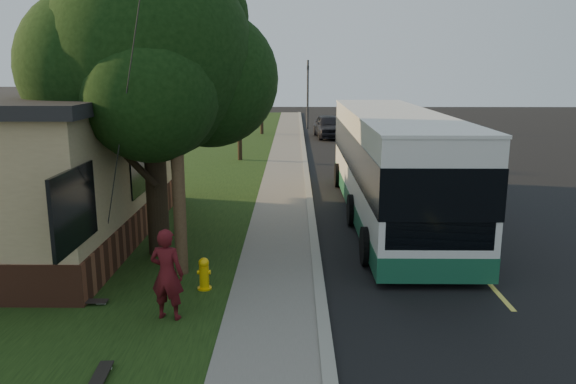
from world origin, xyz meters
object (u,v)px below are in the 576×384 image
object	(u,v)px
leafy_tree	(152,59)
skateboarder	(167,274)
utility_pole	(174,82)
fire_hydrant	(204,274)
skateboard_spare	(86,301)
distant_car	(329,126)
bare_tree_near	(239,121)
transit_bus	(391,162)
traffic_signal	(308,90)
skateboard_main	(100,376)
bare_tree_far	(262,108)

from	to	relation	value
leafy_tree	skateboarder	xyz separation A→B (m)	(1.10, -4.15, -4.17)
utility_pole	leafy_tree	bearing A→B (deg)	117.60
fire_hydrant	leafy_tree	bearing A→B (deg)	120.67
skateboard_spare	distant_car	bearing A→B (deg)	76.74
fire_hydrant	skateboard_spare	bearing A→B (deg)	-159.98
bare_tree_near	skateboard_spare	world-z (taller)	bare_tree_near
fire_hydrant	skateboard_spare	world-z (taller)	fire_hydrant
transit_bus	skateboard_spare	world-z (taller)	transit_bus
traffic_signal	bare_tree_near	bearing A→B (deg)	-104.04
distant_car	skateboard_main	bearing A→B (deg)	-104.53
bare_tree_near	fire_hydrant	bearing A→B (deg)	-87.14
bare_tree_near	distant_car	xyz separation A→B (m)	(5.42, 10.38, -1.33)
skateboarder	bare_tree_far	bearing A→B (deg)	-78.95
bare_tree_near	traffic_signal	size ratio (longest dim) A/B	0.78
skateboarder	distant_car	xyz separation A→B (m)	(5.00, 29.88, -0.18)
bare_tree_near	skateboard_main	bearing A→B (deg)	-90.48
transit_bus	distant_car	bearing A→B (deg)	91.93
fire_hydrant	traffic_signal	world-z (taller)	traffic_signal
leafy_tree	skateboard_main	size ratio (longest dim) A/B	8.37
bare_tree_near	transit_bus	xyz separation A→B (m)	(6.15, -11.42, -0.26)
bare_tree_far	transit_bus	bearing A→B (deg)	-76.42
leafy_tree	skateboard_spare	world-z (taller)	leafy_tree
bare_tree_far	skateboard_spare	bearing A→B (deg)	-93.66
bare_tree_far	transit_bus	world-z (taller)	bare_tree_far
bare_tree_near	skateboarder	world-z (taller)	bare_tree_near
fire_hydrant	transit_bus	bearing A→B (deg)	51.41
fire_hydrant	skateboarder	size ratio (longest dim) A/B	0.40
leafy_tree	distant_car	world-z (taller)	leafy_tree
traffic_signal	skateboard_spare	xyz separation A→B (m)	(-5.47, -34.86, -3.03)
traffic_signal	utility_pole	bearing A→B (deg)	-96.58
fire_hydrant	leafy_tree	size ratio (longest dim) A/B	0.09
bare_tree_far	leafy_tree	bearing A→B (deg)	-92.45
traffic_signal	bare_tree_far	bearing A→B (deg)	-131.19
transit_bus	distant_car	xyz separation A→B (m)	(-0.73, 21.79, -1.07)
fire_hydrant	traffic_signal	xyz separation A→B (m)	(3.10, 34.00, 2.73)
skateboard_main	fire_hydrant	bearing A→B (deg)	74.05
skateboard_spare	utility_pole	bearing A→B (deg)	48.11
fire_hydrant	distant_car	size ratio (longest dim) A/B	0.15
leafy_tree	bare_tree_near	size ratio (longest dim) A/B	1.81
fire_hydrant	skateboard_main	distance (m)	3.95
leafy_tree	traffic_signal	distance (m)	31.76
utility_pole	skateboarder	size ratio (longest dim) A/B	4.89
traffic_signal	fire_hydrant	bearing A→B (deg)	-95.21
utility_pole	leafy_tree	xyz separation A→B (m)	(-0.87, 1.66, 0.54)
transit_bus	distant_car	distance (m)	21.83
fire_hydrant	traffic_signal	bearing A→B (deg)	84.79
bare_tree_near	skateboarder	bearing A→B (deg)	-88.75
skateboard_main	skateboard_spare	size ratio (longest dim) A/B	1.03
traffic_signal	distant_car	bearing A→B (deg)	-75.81
bare_tree_near	transit_bus	bearing A→B (deg)	-61.67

